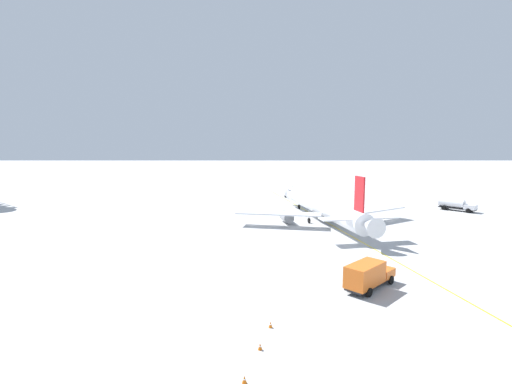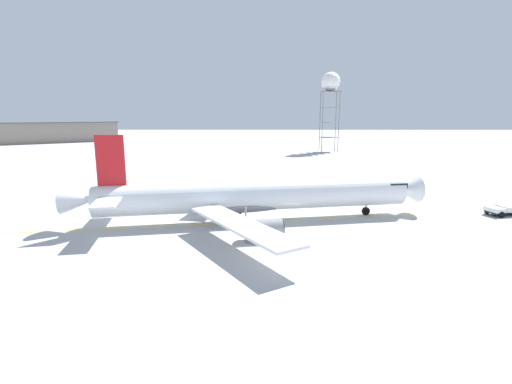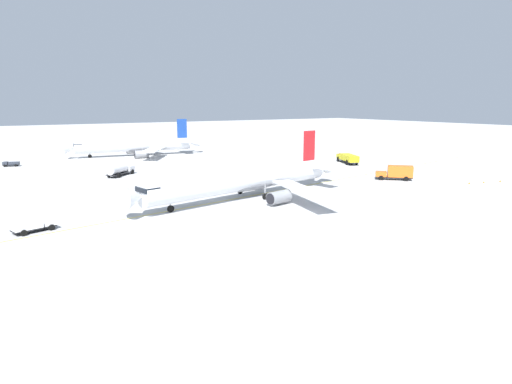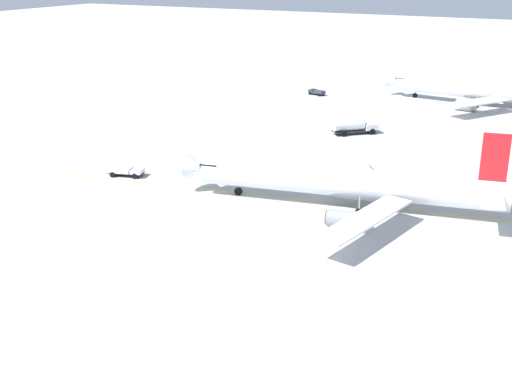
% 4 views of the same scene
% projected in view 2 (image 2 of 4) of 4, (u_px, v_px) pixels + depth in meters
% --- Properties ---
extents(ground_plane, '(600.00, 600.00, 0.00)m').
position_uv_depth(ground_plane, '(291.00, 221.00, 48.41)').
color(ground_plane, '#B2B2B2').
extents(airliner_main, '(45.21, 36.91, 11.00)m').
position_uv_depth(airliner_main, '(252.00, 197.00, 47.76)').
color(airliner_main, white).
rests_on(airliner_main, ground_plane).
extents(pushback_tug_truck, '(5.58, 3.59, 1.30)m').
position_uv_depth(pushback_tug_truck, '(506.00, 209.00, 51.10)').
color(pushback_tug_truck, '#232326').
rests_on(pushback_tug_truck, ground_plane).
extents(radar_tower, '(6.67, 6.67, 28.06)m').
position_uv_depth(radar_tower, '(331.00, 85.00, 134.06)').
color(radar_tower, slate).
rests_on(radar_tower, ground_plane).
extents(terminal_shed, '(56.08, 47.01, 9.96)m').
position_uv_depth(terminal_shed, '(54.00, 132.00, 184.60)').
color(terminal_shed, gray).
rests_on(terminal_shed, ground_plane).
extents(taxiway_centreline, '(169.05, 30.55, 0.01)m').
position_uv_depth(taxiway_centreline, '(233.00, 223.00, 47.33)').
color(taxiway_centreline, yellow).
rests_on(taxiway_centreline, ground_plane).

